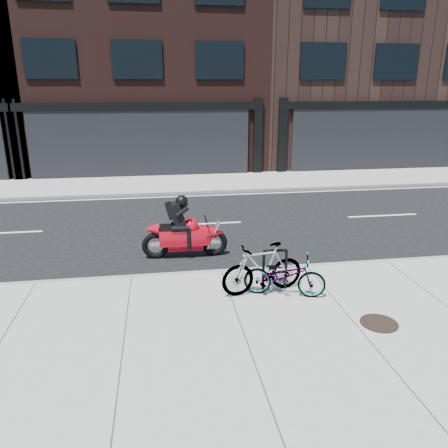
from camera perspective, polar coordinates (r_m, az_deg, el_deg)
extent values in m
plane|color=black|center=(11.78, -1.73, -2.91)|extent=(120.00, 120.00, 0.00)
cube|color=gray|center=(7.33, 3.23, -16.10)|extent=(60.00, 6.00, 0.13)
cube|color=gray|center=(19.19, -4.56, 5.34)|extent=(60.00, 3.50, 0.13)
cube|color=black|center=(25.66, -11.13, 24.31)|extent=(12.00, 10.00, 14.50)
cube|color=black|center=(27.94, 16.41, 21.32)|extent=(12.00, 10.00, 12.50)
cylinder|color=black|center=(8.92, 5.17, -6.10)|extent=(0.06, 0.06, 0.85)
cylinder|color=black|center=(9.03, 8.07, -5.90)|extent=(0.06, 0.06, 0.85)
cylinder|color=black|center=(8.81, 6.72, -3.48)|extent=(0.47, 0.07, 0.06)
imported|color=gray|center=(8.76, 7.91, -6.68)|extent=(1.71, 1.02, 0.85)
imported|color=gray|center=(8.79, 5.07, -5.80)|extent=(1.78, 0.79, 1.04)
torus|color=black|center=(11.06, -1.31, -2.48)|extent=(0.68, 0.15, 0.68)
torus|color=black|center=(11.01, -8.94, -2.80)|extent=(0.68, 0.15, 0.68)
cube|color=#B40817|center=(10.94, -5.20, -1.63)|extent=(1.25, 0.41, 0.39)
cone|color=#B40817|center=(10.98, -1.11, -1.15)|extent=(0.47, 0.46, 0.45)
sphere|color=#B40817|center=(10.86, -4.42, -0.26)|extent=(0.41, 0.41, 0.41)
cube|color=black|center=(10.85, -6.87, -0.46)|extent=(0.57, 0.30, 0.12)
cylinder|color=silver|center=(11.18, -8.12, -2.54)|extent=(0.57, 0.10, 0.09)
cube|color=black|center=(10.75, -6.16, 1.35)|extent=(0.41, 0.38, 0.61)
cube|color=black|center=(10.73, -7.06, 1.74)|extent=(0.25, 0.31, 0.42)
sphere|color=black|center=(10.67, -5.55, 2.97)|extent=(0.30, 0.30, 0.30)
cylinder|color=black|center=(8.34, 19.60, -12.11)|extent=(0.88, 0.88, 0.02)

